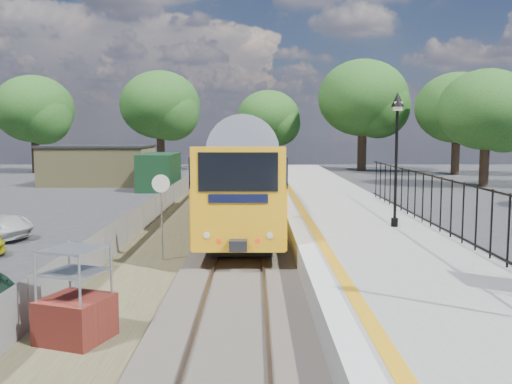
{
  "coord_description": "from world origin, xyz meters",
  "views": [
    {
      "loc": [
        0.47,
        -13.45,
        4.15
      ],
      "look_at": [
        0.51,
        6.97,
        2.0
      ],
      "focal_mm": 40.0,
      "sensor_mm": 36.0,
      "label": 1
    }
  ],
  "objects_px": {
    "victorian_lamp_north": "(397,128)",
    "speed_sign": "(161,203)",
    "brick_plinth": "(75,297)",
    "train": "(248,161)"
  },
  "relations": [
    {
      "from": "victorian_lamp_north",
      "to": "speed_sign",
      "type": "relative_size",
      "value": 1.63
    },
    {
      "from": "train",
      "to": "speed_sign",
      "type": "distance_m",
      "value": 18.67
    },
    {
      "from": "victorian_lamp_north",
      "to": "train",
      "type": "height_order",
      "value": "victorian_lamp_north"
    },
    {
      "from": "brick_plinth",
      "to": "speed_sign",
      "type": "relative_size",
      "value": 0.68
    },
    {
      "from": "train",
      "to": "speed_sign",
      "type": "bearing_deg",
      "value": -97.7
    },
    {
      "from": "victorian_lamp_north",
      "to": "train",
      "type": "bearing_deg",
      "value": 107.35
    },
    {
      "from": "victorian_lamp_north",
      "to": "train",
      "type": "xyz_separation_m",
      "value": [
        -5.3,
        16.96,
        -1.96
      ]
    },
    {
      "from": "train",
      "to": "brick_plinth",
      "type": "relative_size",
      "value": 21.15
    },
    {
      "from": "train",
      "to": "speed_sign",
      "type": "xyz_separation_m",
      "value": [
        -2.5,
        -18.49,
        -0.42
      ]
    },
    {
      "from": "victorian_lamp_north",
      "to": "brick_plinth",
      "type": "height_order",
      "value": "victorian_lamp_north"
    }
  ]
}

